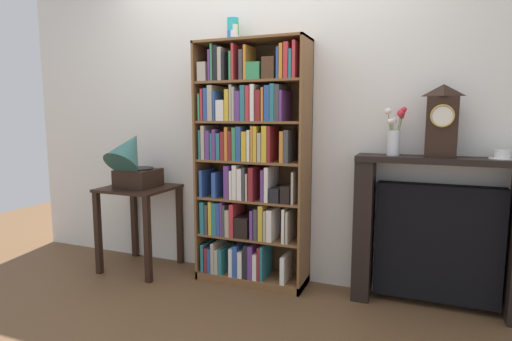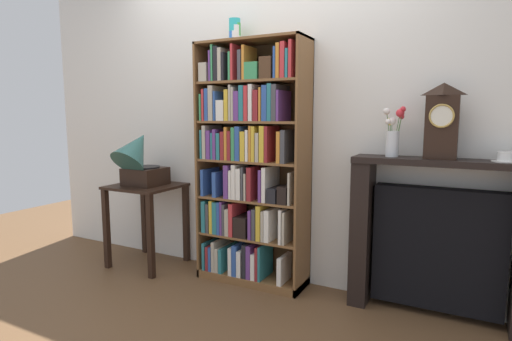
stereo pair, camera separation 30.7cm
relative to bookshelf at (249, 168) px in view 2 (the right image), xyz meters
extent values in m
cube|color=brown|center=(0.03, -0.13, -0.89)|extent=(7.87, 6.40, 0.02)
cube|color=silver|center=(0.19, 0.20, 0.43)|extent=(4.87, 0.08, 2.62)
cube|color=brown|center=(-0.39, 0.01, 0.03)|extent=(0.02, 0.30, 1.82)
cube|color=brown|center=(0.44, 0.01, 0.03)|extent=(0.02, 0.30, 1.82)
cube|color=brown|center=(0.03, 0.16, 0.03)|extent=(0.84, 0.01, 1.82)
cube|color=brown|center=(0.03, 0.01, 0.93)|extent=(0.84, 0.30, 0.02)
cube|color=brown|center=(0.03, 0.01, -0.85)|extent=(0.84, 0.30, 0.06)
cube|color=teal|center=(-0.34, -0.02, -0.72)|extent=(0.02, 0.22, 0.22)
cube|color=maroon|center=(-0.31, -0.03, -0.73)|extent=(0.02, 0.21, 0.19)
cube|color=#2D519E|center=(-0.28, -0.03, -0.73)|extent=(0.02, 0.21, 0.19)
cube|color=#B2A893|center=(-0.25, -0.01, -0.71)|extent=(0.03, 0.25, 0.24)
cube|color=#B2A893|center=(-0.22, -0.02, -0.73)|extent=(0.03, 0.23, 0.19)
cube|color=teal|center=(-0.19, 0.00, -0.73)|extent=(0.03, 0.26, 0.19)
cube|color=white|center=(-0.10, -0.03, -0.72)|extent=(0.03, 0.21, 0.22)
cube|color=#2D519E|center=(-0.06, -0.02, -0.70)|extent=(0.04, 0.23, 0.24)
cube|color=white|center=(-0.02, -0.03, -0.72)|extent=(0.04, 0.20, 0.20)
cube|color=black|center=(0.02, -0.03, -0.70)|extent=(0.03, 0.20, 0.26)
cube|color=#663884|center=(0.06, -0.02, -0.70)|extent=(0.04, 0.23, 0.25)
cube|color=white|center=(0.10, -0.01, -0.73)|extent=(0.03, 0.24, 0.20)
cube|color=maroon|center=(0.13, -0.01, -0.70)|extent=(0.02, 0.25, 0.25)
cube|color=teal|center=(0.15, -0.02, -0.69)|extent=(0.02, 0.23, 0.26)
cube|color=white|center=(0.32, -0.03, -0.72)|extent=(0.03, 0.20, 0.20)
cube|color=brown|center=(0.03, 0.01, -0.53)|extent=(0.81, 0.28, 0.02)
cube|color=teal|center=(-0.34, -0.02, -0.39)|extent=(0.03, 0.22, 0.25)
cube|color=#424247|center=(-0.30, -0.01, -0.40)|extent=(0.03, 0.26, 0.23)
cube|color=gold|center=(-0.27, -0.02, -0.39)|extent=(0.03, 0.23, 0.26)
cube|color=teal|center=(-0.23, -0.01, -0.39)|extent=(0.04, 0.24, 0.25)
cube|color=#2D519E|center=(-0.20, -0.01, -0.39)|extent=(0.02, 0.24, 0.25)
cube|color=#663884|center=(-0.17, -0.02, -0.39)|extent=(0.02, 0.23, 0.26)
cube|color=#424247|center=(-0.15, -0.01, -0.40)|extent=(0.02, 0.24, 0.24)
cube|color=#B2A893|center=(-0.12, -0.02, -0.41)|extent=(0.03, 0.22, 0.21)
cube|color=#C63338|center=(-0.09, -0.02, -0.39)|extent=(0.03, 0.23, 0.25)
cube|color=black|center=(-0.01, -0.03, -0.44)|extent=(0.11, 0.20, 0.15)
cube|color=#663884|center=(0.07, -0.01, -0.41)|extent=(0.02, 0.24, 0.22)
cube|color=#424247|center=(0.11, -0.02, -0.40)|extent=(0.03, 0.22, 0.23)
cube|color=gold|center=(0.15, -0.03, -0.39)|extent=(0.03, 0.20, 0.26)
cube|color=#B2A893|center=(0.18, 0.00, -0.40)|extent=(0.02, 0.26, 0.23)
cube|color=white|center=(0.21, -0.03, -0.40)|extent=(0.04, 0.21, 0.23)
cube|color=white|center=(0.32, -0.01, -0.39)|extent=(0.02, 0.25, 0.25)
cube|color=#B2A893|center=(0.35, -0.02, -0.40)|extent=(0.02, 0.23, 0.23)
cube|color=brown|center=(0.03, 0.01, -0.23)|extent=(0.81, 0.28, 0.02)
cube|color=#2D519E|center=(-0.34, -0.01, -0.12)|extent=(0.02, 0.24, 0.21)
cube|color=#2D519E|center=(-0.23, -0.03, -0.13)|extent=(0.03, 0.21, 0.19)
cube|color=#663884|center=(-0.13, -0.01, -0.10)|extent=(0.04, 0.24, 0.25)
cube|color=white|center=(-0.09, -0.03, -0.12)|extent=(0.02, 0.21, 0.21)
cube|color=white|center=(-0.06, -0.02, -0.10)|extent=(0.03, 0.24, 0.26)
cube|color=white|center=(-0.02, -0.02, -0.11)|extent=(0.04, 0.22, 0.23)
cube|color=#424247|center=(0.01, -0.03, -0.10)|extent=(0.02, 0.21, 0.25)
cube|color=#B2A893|center=(0.04, -0.01, -0.13)|extent=(0.02, 0.24, 0.20)
cube|color=maroon|center=(0.07, -0.01, -0.10)|extent=(0.04, 0.25, 0.25)
cube|color=#663884|center=(0.16, -0.03, -0.11)|extent=(0.02, 0.21, 0.23)
cube|color=white|center=(0.19, -0.01, -0.10)|extent=(0.03, 0.25, 0.25)
cube|color=black|center=(0.25, -0.02, -0.17)|extent=(0.07, 0.22, 0.10)
cube|color=black|center=(0.33, -0.04, -0.16)|extent=(0.07, 0.19, 0.12)
cube|color=#B2A893|center=(0.38, -0.02, -0.11)|extent=(0.02, 0.23, 0.23)
cube|color=brown|center=(0.03, 0.01, 0.06)|extent=(0.81, 0.28, 0.02)
cube|color=teal|center=(-0.35, -0.01, 0.17)|extent=(0.02, 0.25, 0.22)
cube|color=#B2A893|center=(-0.32, -0.01, 0.19)|extent=(0.03, 0.24, 0.25)
cube|color=#663884|center=(-0.28, -0.03, 0.17)|extent=(0.04, 0.20, 0.22)
cube|color=teal|center=(-0.25, -0.03, 0.16)|extent=(0.02, 0.21, 0.20)
cube|color=#663884|center=(-0.23, -0.02, 0.18)|extent=(0.03, 0.22, 0.23)
cube|color=teal|center=(-0.19, -0.01, 0.16)|extent=(0.03, 0.24, 0.20)
cube|color=maroon|center=(-0.16, -0.02, 0.17)|extent=(0.03, 0.22, 0.21)
cube|color=orange|center=(-0.12, -0.03, 0.19)|extent=(0.02, 0.20, 0.25)
cube|color=maroon|center=(-0.10, -0.01, 0.17)|extent=(0.03, 0.25, 0.22)
cube|color=#388E56|center=(-0.06, -0.01, 0.19)|extent=(0.03, 0.25, 0.24)
cube|color=#2D519E|center=(-0.03, -0.03, 0.19)|extent=(0.04, 0.21, 0.25)
cube|color=gold|center=(0.02, -0.01, 0.17)|extent=(0.04, 0.25, 0.22)
cube|color=white|center=(0.05, 0.00, 0.18)|extent=(0.02, 0.26, 0.23)
cube|color=orange|center=(0.08, -0.01, 0.19)|extent=(0.02, 0.24, 0.26)
cube|color=gold|center=(0.10, -0.03, 0.19)|extent=(0.03, 0.21, 0.25)
cube|color=#B2A893|center=(0.14, -0.02, 0.17)|extent=(0.03, 0.23, 0.21)
cube|color=gold|center=(0.17, -0.03, 0.19)|extent=(0.04, 0.21, 0.26)
cube|color=maroon|center=(0.21, -0.03, 0.19)|extent=(0.02, 0.21, 0.26)
cube|color=orange|center=(0.30, -0.02, 0.17)|extent=(0.03, 0.22, 0.22)
cube|color=#424247|center=(0.33, -0.03, 0.18)|extent=(0.03, 0.20, 0.23)
cube|color=brown|center=(0.03, 0.01, 0.35)|extent=(0.81, 0.28, 0.02)
cube|color=#388E56|center=(-0.35, -0.01, 0.45)|extent=(0.02, 0.24, 0.20)
cube|color=#C63338|center=(-0.32, -0.02, 0.47)|extent=(0.02, 0.23, 0.23)
cube|color=#2D519E|center=(-0.29, -0.02, 0.47)|extent=(0.03, 0.23, 0.24)
cube|color=#B2A893|center=(-0.25, 0.00, 0.48)|extent=(0.04, 0.26, 0.26)
cube|color=#2D519E|center=(-0.22, -0.02, 0.46)|extent=(0.02, 0.23, 0.22)
cube|color=white|center=(-0.17, -0.02, 0.43)|extent=(0.06, 0.23, 0.15)
cube|color=gold|center=(-0.12, -0.03, 0.47)|extent=(0.03, 0.20, 0.23)
cube|color=#B2A893|center=(-0.09, -0.01, 0.48)|extent=(0.02, 0.24, 0.26)
cube|color=#B2A893|center=(-0.07, -0.02, 0.48)|extent=(0.02, 0.22, 0.24)
cube|color=#663884|center=(-0.03, -0.03, 0.46)|extent=(0.04, 0.21, 0.21)
cube|color=teal|center=(0.01, -0.02, 0.48)|extent=(0.04, 0.22, 0.25)
cube|color=#C63338|center=(0.05, -0.01, 0.48)|extent=(0.03, 0.24, 0.25)
cube|color=white|center=(0.08, -0.01, 0.48)|extent=(0.03, 0.25, 0.26)
cube|color=maroon|center=(0.12, -0.01, 0.46)|extent=(0.04, 0.24, 0.22)
cube|color=orange|center=(0.16, -0.03, 0.47)|extent=(0.02, 0.20, 0.23)
cube|color=#2D519E|center=(0.19, -0.03, 0.48)|extent=(0.04, 0.20, 0.25)
cube|color=teal|center=(0.23, -0.03, 0.48)|extent=(0.03, 0.21, 0.26)
cube|color=#424247|center=(0.27, -0.01, 0.48)|extent=(0.03, 0.24, 0.25)
cube|color=#663884|center=(0.29, -0.02, 0.46)|extent=(0.02, 0.22, 0.21)
cube|color=brown|center=(0.03, 0.01, 0.64)|extent=(0.81, 0.28, 0.02)
cube|color=#B2A893|center=(-0.32, -0.03, 0.71)|extent=(0.07, 0.21, 0.14)
cube|color=#663884|center=(-0.26, -0.03, 0.76)|extent=(0.02, 0.20, 0.22)
cube|color=#388E56|center=(-0.24, 0.00, 0.78)|extent=(0.02, 0.26, 0.26)
cube|color=black|center=(-0.20, -0.03, 0.77)|extent=(0.03, 0.21, 0.25)
cube|color=#B2A893|center=(-0.17, -0.03, 0.76)|extent=(0.03, 0.20, 0.23)
cube|color=black|center=(-0.14, -0.01, 0.75)|extent=(0.02, 0.25, 0.20)
cube|color=#388E56|center=(-0.09, -0.02, 0.75)|extent=(0.02, 0.22, 0.20)
cube|color=#C63338|center=(-0.07, -0.03, 0.77)|extent=(0.02, 0.21, 0.25)
cube|color=#424247|center=(0.00, -0.02, 0.75)|extent=(0.03, 0.22, 0.21)
cube|color=orange|center=(0.02, -0.03, 0.77)|extent=(0.02, 0.20, 0.24)
cube|color=#388E56|center=(0.09, -0.01, 0.71)|extent=(0.10, 0.24, 0.12)
cube|color=#472D1C|center=(0.20, -0.05, 0.72)|extent=(0.09, 0.17, 0.15)
cube|color=#2D519E|center=(0.27, -0.01, 0.75)|extent=(0.02, 0.24, 0.21)
cube|color=orange|center=(0.29, -0.02, 0.76)|extent=(0.02, 0.23, 0.23)
cube|color=#C63338|center=(0.33, -0.03, 0.76)|extent=(0.03, 0.21, 0.24)
cube|color=teal|center=(0.36, -0.01, 0.74)|extent=(0.02, 0.24, 0.19)
cube|color=#C63338|center=(0.38, -0.03, 0.77)|extent=(0.02, 0.21, 0.25)
cylinder|color=blue|center=(-0.14, 0.05, 0.98)|extent=(0.09, 0.09, 0.09)
cylinder|color=green|center=(-0.14, 0.05, 1.00)|extent=(0.09, 0.09, 0.09)
cylinder|color=white|center=(-0.14, 0.05, 1.02)|extent=(0.09, 0.09, 0.09)
cylinder|color=green|center=(-0.14, 0.05, 1.03)|extent=(0.09, 0.09, 0.09)
cylinder|color=purple|center=(-0.14, 0.05, 1.05)|extent=(0.09, 0.09, 0.09)
cylinder|color=#28B2B7|center=(-0.14, 0.05, 1.07)|extent=(0.09, 0.09, 0.09)
cube|color=black|center=(-0.94, -0.10, -0.20)|extent=(0.55, 0.52, 0.02)
cube|color=black|center=(-1.18, -0.32, -0.55)|extent=(0.04, 0.04, 0.67)
cube|color=black|center=(-0.70, -0.32, -0.55)|extent=(0.04, 0.04, 0.67)
cube|color=black|center=(-1.18, 0.13, -0.55)|extent=(0.04, 0.04, 0.67)
cube|color=black|center=(-0.70, 0.13, -0.55)|extent=(0.04, 0.04, 0.67)
cube|color=black|center=(-0.94, -0.10, -0.12)|extent=(0.30, 0.29, 0.15)
cylinder|color=black|center=(-0.94, -0.10, -0.04)|extent=(0.25, 0.25, 0.01)
cylinder|color=#2D605B|center=(-0.94, -0.14, -0.01)|extent=(0.03, 0.03, 0.06)
cone|color=#2D605B|center=(-0.94, -0.20, 0.13)|extent=(0.29, 0.41, 0.41)
cube|color=black|center=(1.33, 0.04, 0.11)|extent=(1.06, 0.25, 0.04)
cube|color=black|center=(0.86, 0.04, -0.40)|extent=(0.12, 0.22, 0.98)
cube|color=black|center=(1.33, 0.08, -0.45)|extent=(0.78, 0.12, 0.78)
cube|color=black|center=(1.31, 0.04, 0.32)|extent=(0.19, 0.11, 0.38)
pyramid|color=black|center=(1.31, 0.04, 0.55)|extent=(0.19, 0.11, 0.07)
cylinder|color=silver|center=(1.31, -0.02, 0.39)|extent=(0.13, 0.01, 0.13)
torus|color=#B79347|center=(1.31, -0.02, 0.39)|extent=(0.14, 0.01, 0.14)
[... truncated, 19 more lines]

